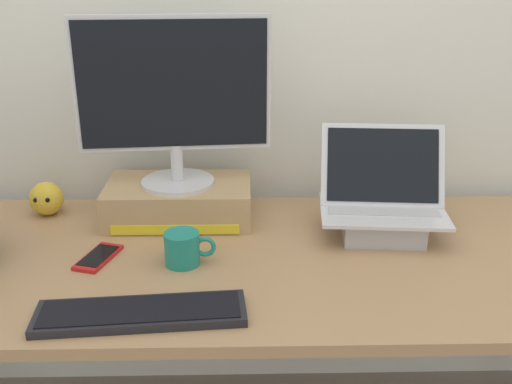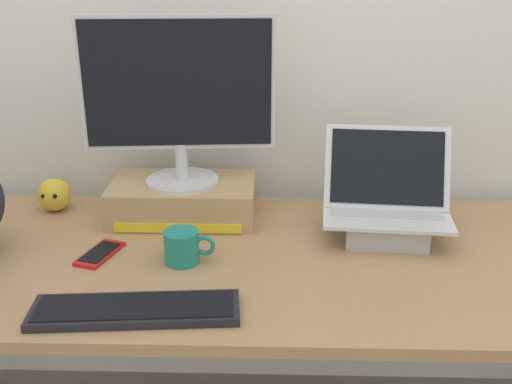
{
  "view_description": "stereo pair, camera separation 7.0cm",
  "coord_description": "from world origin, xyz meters",
  "px_view_note": "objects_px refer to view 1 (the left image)",
  "views": [
    {
      "loc": [
        -0.03,
        -1.41,
        1.48
      ],
      "look_at": [
        0.0,
        0.0,
        0.93
      ],
      "focal_mm": 41.79,
      "sensor_mm": 36.0,
      "label": 1
    },
    {
      "loc": [
        0.04,
        -1.41,
        1.48
      ],
      "look_at": [
        0.0,
        0.0,
        0.93
      ],
      "focal_mm": 41.79,
      "sensor_mm": 36.0,
      "label": 2
    }
  ],
  "objects_px": {
    "open_laptop": "(382,212)",
    "cell_phone": "(98,257)",
    "plush_toy": "(46,199)",
    "toner_box_yellow": "(179,201)",
    "external_keyboard": "(141,313)",
    "desktop_monitor": "(174,98)",
    "coffee_mug": "(183,248)"
  },
  "relations": [
    {
      "from": "plush_toy",
      "to": "toner_box_yellow",
      "type": "bearing_deg",
      "value": -5.38
    },
    {
      "from": "external_keyboard",
      "to": "plush_toy",
      "type": "xyz_separation_m",
      "value": [
        -0.38,
        0.58,
        0.04
      ]
    },
    {
      "from": "desktop_monitor",
      "to": "external_keyboard",
      "type": "bearing_deg",
      "value": -97.97
    },
    {
      "from": "toner_box_yellow",
      "to": "open_laptop",
      "type": "bearing_deg",
      "value": -11.32
    },
    {
      "from": "desktop_monitor",
      "to": "coffee_mug",
      "type": "bearing_deg",
      "value": -86.96
    },
    {
      "from": "toner_box_yellow",
      "to": "external_keyboard",
      "type": "relative_size",
      "value": 0.92
    },
    {
      "from": "toner_box_yellow",
      "to": "cell_phone",
      "type": "bearing_deg",
      "value": -125.39
    },
    {
      "from": "toner_box_yellow",
      "to": "plush_toy",
      "type": "height_order",
      "value": "toner_box_yellow"
    },
    {
      "from": "coffee_mug",
      "to": "desktop_monitor",
      "type": "bearing_deg",
      "value": 97.62
    },
    {
      "from": "desktop_monitor",
      "to": "external_keyboard",
      "type": "xyz_separation_m",
      "value": [
        -0.03,
        -0.54,
        -0.36
      ]
    },
    {
      "from": "toner_box_yellow",
      "to": "external_keyboard",
      "type": "xyz_separation_m",
      "value": [
        -0.03,
        -0.54,
        -0.04
      ]
    },
    {
      "from": "toner_box_yellow",
      "to": "plush_toy",
      "type": "xyz_separation_m",
      "value": [
        -0.41,
        0.04,
        -0.0
      ]
    },
    {
      "from": "external_keyboard",
      "to": "plush_toy",
      "type": "distance_m",
      "value": 0.69
    },
    {
      "from": "toner_box_yellow",
      "to": "plush_toy",
      "type": "distance_m",
      "value": 0.41
    },
    {
      "from": "open_laptop",
      "to": "cell_phone",
      "type": "relative_size",
      "value": 2.22
    },
    {
      "from": "desktop_monitor",
      "to": "plush_toy",
      "type": "relative_size",
      "value": 5.39
    },
    {
      "from": "cell_phone",
      "to": "desktop_monitor",
      "type": "bearing_deg",
      "value": 71.79
    },
    {
      "from": "plush_toy",
      "to": "open_laptop",
      "type": "bearing_deg",
      "value": -8.91
    },
    {
      "from": "external_keyboard",
      "to": "coffee_mug",
      "type": "bearing_deg",
      "value": 69.4
    },
    {
      "from": "toner_box_yellow",
      "to": "open_laptop",
      "type": "height_order",
      "value": "open_laptop"
    },
    {
      "from": "open_laptop",
      "to": "plush_toy",
      "type": "xyz_separation_m",
      "value": [
        -1.0,
        0.16,
        -0.01
      ]
    },
    {
      "from": "open_laptop",
      "to": "cell_phone",
      "type": "height_order",
      "value": "open_laptop"
    },
    {
      "from": "open_laptop",
      "to": "cell_phone",
      "type": "distance_m",
      "value": 0.79
    },
    {
      "from": "plush_toy",
      "to": "coffee_mug",
      "type": "bearing_deg",
      "value": -36.52
    },
    {
      "from": "external_keyboard",
      "to": "desktop_monitor",
      "type": "bearing_deg",
      "value": 82.04
    },
    {
      "from": "open_laptop",
      "to": "external_keyboard",
      "type": "relative_size",
      "value": 0.79
    },
    {
      "from": "cell_phone",
      "to": "plush_toy",
      "type": "xyz_separation_m",
      "value": [
        -0.22,
        0.3,
        0.05
      ]
    },
    {
      "from": "desktop_monitor",
      "to": "toner_box_yellow",
      "type": "bearing_deg",
      "value": 91.71
    },
    {
      "from": "open_laptop",
      "to": "toner_box_yellow",
      "type": "bearing_deg",
      "value": 173.61
    },
    {
      "from": "coffee_mug",
      "to": "cell_phone",
      "type": "distance_m",
      "value": 0.23
    },
    {
      "from": "toner_box_yellow",
      "to": "desktop_monitor",
      "type": "relative_size",
      "value": 0.78
    },
    {
      "from": "open_laptop",
      "to": "plush_toy",
      "type": "height_order",
      "value": "open_laptop"
    }
  ]
}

